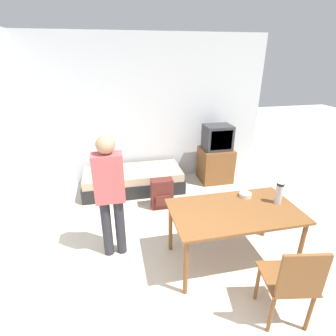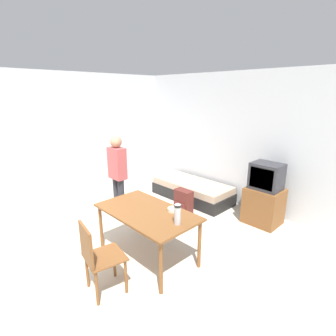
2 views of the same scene
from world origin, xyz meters
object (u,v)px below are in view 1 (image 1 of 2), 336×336
object	(u,v)px
person_standing	(110,190)
thermos_flask	(279,192)
daybed	(133,180)
tv	(216,156)
wooden_chair	(292,281)
mate_bowl	(245,195)
backpack	(162,194)
dining_table	(234,215)

from	to	relation	value
person_standing	thermos_flask	size ratio (longest dim) A/B	5.91
daybed	tv	bearing A→B (deg)	2.29
tv	wooden_chair	size ratio (longest dim) A/B	1.24
wooden_chair	thermos_flask	world-z (taller)	thermos_flask
daybed	mate_bowl	world-z (taller)	mate_bowl
mate_bowl	tv	bearing A→B (deg)	78.07
wooden_chair	mate_bowl	xyz separation A→B (m)	(0.11, 1.12, 0.23)
person_standing	daybed	bearing A→B (deg)	76.80
tv	thermos_flask	size ratio (longest dim) A/B	4.28
wooden_chair	mate_bowl	distance (m)	1.15
backpack	person_standing	bearing A→B (deg)	-130.09
daybed	tv	xyz separation A→B (m)	(1.64, 0.07, 0.31)
wooden_chair	thermos_flask	xyz separation A→B (m)	(0.41, 0.90, 0.35)
dining_table	wooden_chair	world-z (taller)	wooden_chair
person_standing	thermos_flask	distance (m)	1.96
daybed	thermos_flask	world-z (taller)	thermos_flask
thermos_flask	backpack	world-z (taller)	thermos_flask
mate_bowl	thermos_flask	bearing A→B (deg)	-36.33
wooden_chair	dining_table	bearing A→B (deg)	99.80
person_standing	backpack	size ratio (longest dim) A/B	3.11
thermos_flask	backpack	xyz separation A→B (m)	(-1.13, 1.35, -0.62)
thermos_flask	person_standing	bearing A→B (deg)	167.96
daybed	backpack	distance (m)	0.82
mate_bowl	backpack	bearing A→B (deg)	126.35
wooden_chair	mate_bowl	size ratio (longest dim) A/B	6.22
person_standing	wooden_chair	bearing A→B (deg)	-40.97
person_standing	backpack	world-z (taller)	person_standing
tv	person_standing	bearing A→B (deg)	-139.62
wooden_chair	daybed	bearing A→B (deg)	110.73
tv	mate_bowl	distance (m)	1.97
person_standing	thermos_flask	world-z (taller)	person_standing
tv	dining_table	bearing A→B (deg)	-106.98
dining_table	mate_bowl	distance (m)	0.38
dining_table	person_standing	size ratio (longest dim) A/B	0.93
tv	mate_bowl	xyz separation A→B (m)	(-0.40, -1.91, 0.24)
dining_table	thermos_flask	size ratio (longest dim) A/B	5.52
person_standing	backpack	distance (m)	1.39
daybed	wooden_chair	xyz separation A→B (m)	(1.12, -2.97, 0.32)
dining_table	person_standing	bearing A→B (deg)	161.93
tv	thermos_flask	xyz separation A→B (m)	(-0.11, -2.13, 0.36)
wooden_chair	person_standing	world-z (taller)	person_standing
tv	person_standing	distance (m)	2.68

